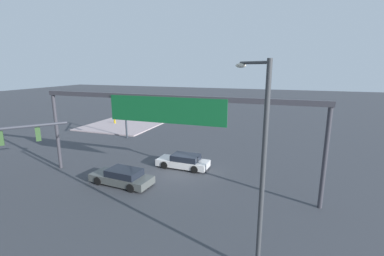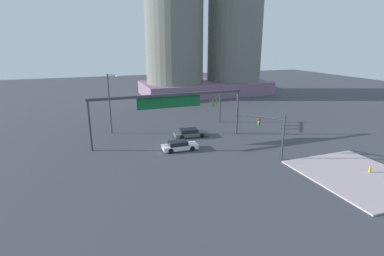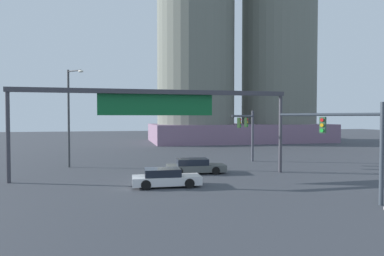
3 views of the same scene
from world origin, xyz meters
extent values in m
plane|color=#3C3F46|center=(0.00, 0.00, 0.00)|extent=(182.62, 182.62, 0.00)
cube|color=#B3A0A4|center=(15.14, -14.89, 0.07)|extent=(10.20, 11.78, 0.15)
cylinder|color=#303942|center=(10.56, -8.26, 2.70)|extent=(0.22, 0.22, 5.41)
cylinder|color=#303942|center=(8.87, -5.96, 4.77)|extent=(3.52, 4.68, 0.17)
cube|color=#2A4F32|center=(8.74, -5.79, 4.16)|extent=(0.40, 0.41, 0.95)
cylinder|color=red|center=(8.62, -5.89, 4.45)|extent=(0.17, 0.20, 0.20)
cylinder|color=orange|center=(8.62, -5.89, 4.15)|extent=(0.17, 0.20, 0.20)
cylinder|color=green|center=(8.62, -5.89, 3.85)|extent=(0.17, 0.20, 0.20)
cylinder|color=#3C3E48|center=(10.90, 9.64, 2.65)|extent=(0.25, 0.25, 5.30)
cylinder|color=#3C3E48|center=(8.90, 7.20, 4.72)|extent=(4.14, 4.99, 0.19)
cube|color=#2E4E26|center=(9.47, 7.89, 4.11)|extent=(0.40, 0.41, 0.95)
cylinder|color=red|center=(9.59, 7.79, 4.40)|extent=(0.17, 0.19, 0.20)
cylinder|color=orange|center=(9.59, 7.79, 4.10)|extent=(0.17, 0.19, 0.20)
cylinder|color=green|center=(9.59, 7.79, 3.80)|extent=(0.17, 0.19, 0.20)
cube|color=#2E4E26|center=(8.12, 6.25, 4.11)|extent=(0.40, 0.41, 0.95)
cylinder|color=red|center=(8.24, 6.15, 4.40)|extent=(0.17, 0.19, 0.20)
cylinder|color=orange|center=(8.24, 6.15, 4.10)|extent=(0.17, 0.19, 0.20)
cylinder|color=green|center=(8.24, 6.15, 3.80)|extent=(0.17, 0.19, 0.20)
cylinder|color=#3A3D41|center=(-7.27, 9.44, 4.48)|extent=(0.20, 0.20, 8.95)
cylinder|color=#3A3D41|center=(-6.65, 8.85, 8.80)|extent=(1.31, 1.25, 0.12)
ellipsoid|color=silver|center=(-6.03, 8.27, 8.70)|extent=(0.64, 0.63, 0.20)
cylinder|color=#3A3941|center=(-10.37, 2.50, 3.19)|extent=(0.28, 0.28, 6.38)
cylinder|color=#3A3941|center=(10.37, 2.50, 3.19)|extent=(0.28, 0.28, 6.38)
cube|color=#3A3941|center=(0.00, 2.50, 6.55)|extent=(21.13, 0.35, 0.35)
cube|color=#105A2C|center=(0.06, 2.72, 5.68)|extent=(8.85, 0.08, 1.85)
cube|color=slate|center=(19.70, 37.63, 1.66)|extent=(32.92, 16.23, 3.32)
cube|color=#4D514F|center=(3.39, 3.62, 0.44)|extent=(4.94, 2.22, 0.55)
cube|color=black|center=(3.11, 3.65, 0.96)|extent=(2.62, 1.81, 0.50)
cylinder|color=black|center=(4.95, 4.36, 0.32)|extent=(0.66, 0.27, 0.64)
cylinder|color=black|center=(4.81, 2.65, 0.32)|extent=(0.66, 0.27, 0.64)
cylinder|color=black|center=(1.98, 4.60, 0.32)|extent=(0.66, 0.27, 0.64)
cylinder|color=black|center=(1.84, 2.89, 0.32)|extent=(0.66, 0.27, 0.64)
cube|color=silver|center=(0.27, -1.11, 0.44)|extent=(4.58, 1.92, 0.55)
cube|color=black|center=(0.00, -1.10, 0.96)|extent=(2.40, 1.63, 0.50)
cylinder|color=black|center=(1.70, -0.34, 0.32)|extent=(0.65, 0.24, 0.64)
cylinder|color=black|center=(1.64, -1.98, 0.32)|extent=(0.65, 0.24, 0.64)
cylinder|color=black|center=(-1.10, -0.24, 0.32)|extent=(0.65, 0.24, 0.64)
cylinder|color=black|center=(-1.16, -1.88, 0.32)|extent=(0.65, 0.24, 0.64)
cylinder|color=gold|center=(16.86, -14.73, 0.43)|extent=(0.22, 0.22, 0.55)
sphere|color=#E89F05|center=(16.86, -14.73, 0.77)|extent=(0.18, 0.18, 0.18)
cylinder|color=#E89F05|center=(17.02, -14.73, 0.45)|extent=(0.12, 0.10, 0.10)
camera|label=1|loc=(-7.96, 19.77, 8.64)|focal=25.29mm
camera|label=2|loc=(-10.44, -35.08, 13.29)|focal=27.57mm
camera|label=3|loc=(-2.90, -23.11, 4.61)|focal=31.38mm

